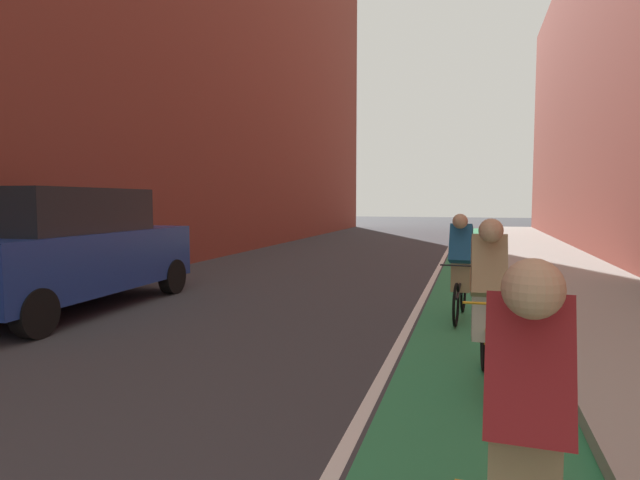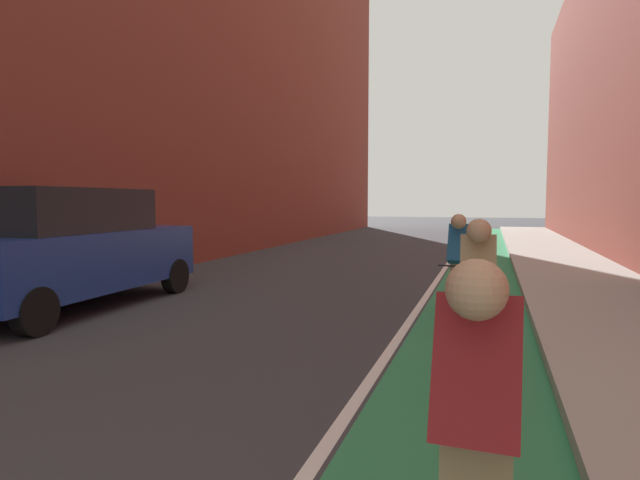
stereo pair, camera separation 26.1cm
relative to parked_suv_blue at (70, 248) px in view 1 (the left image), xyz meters
The scene contains 9 objects.
ground_plane 6.54m from the parked_suv_blue, 62.03° to the left, with size 88.45×88.45×0.00m, color #38383D.
bike_lane_paint 10.02m from the parked_suv_blue, 50.67° to the left, with size 1.60×40.20×0.00m, color #2D8451.
lane_divider_stripe 9.48m from the parked_suv_blue, 54.91° to the left, with size 0.12×40.20×0.00m, color white.
sidewalk_right 11.45m from the parked_suv_blue, 42.49° to the left, with size 2.60×40.20×0.14m, color #A8A59E.
building_facade_left 10.69m from the parked_suv_blue, 110.33° to the left, with size 4.15×40.20×15.76m.
parked_suv_blue is the anchor object (origin of this frame).
cyclist_lead 8.09m from the parked_suv_blue, 36.63° to the right, with size 0.48×1.66×1.59m.
cyclist_mid 6.68m from the parked_suv_blue, 15.91° to the right, with size 0.48×1.74×1.63m.
cyclist_trailing 6.20m from the parked_suv_blue, 10.33° to the left, with size 0.48×1.67×1.59m.
Camera 1 is at (3.24, 3.37, 1.79)m, focal length 29.56 mm.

